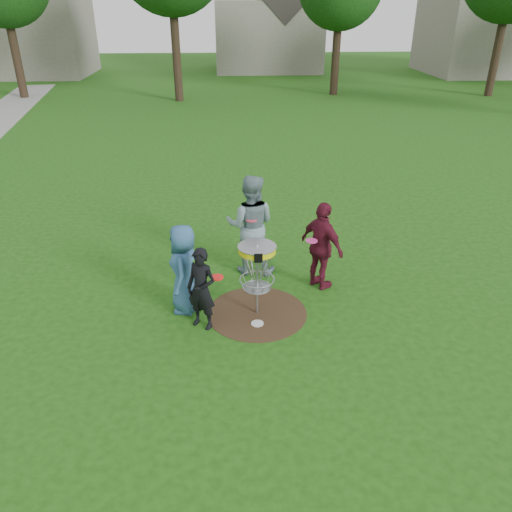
{
  "coord_description": "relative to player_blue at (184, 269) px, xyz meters",
  "views": [
    {
      "loc": [
        -0.48,
        -7.52,
        5.03
      ],
      "look_at": [
        0.0,
        0.3,
        1.0
      ],
      "focal_mm": 35.0,
      "sensor_mm": 36.0,
      "label": 1
    }
  ],
  "objects": [
    {
      "name": "held_discs",
      "position": [
        1.1,
        0.28,
        0.24
      ],
      "size": [
        2.26,
        1.77,
        0.39
      ],
      "color": "#6DD217",
      "rests_on": "ground"
    },
    {
      "name": "ground",
      "position": [
        1.26,
        -0.21,
        -0.83
      ],
      "size": [
        100.0,
        100.0,
        0.0
      ],
      "primitive_type": "plane",
      "color": "#19470F",
      "rests_on": "ground"
    },
    {
      "name": "player_maroon",
      "position": [
        2.55,
        0.66,
        0.05
      ],
      "size": [
        0.94,
        1.08,
        1.75
      ],
      "primitive_type": "imported",
      "rotation": [
        0.0,
        0.0,
        2.19
      ],
      "color": "#5B1426",
      "rests_on": "ground"
    },
    {
      "name": "disc_golf_basket",
      "position": [
        1.26,
        -0.21,
        0.19
      ],
      "size": [
        0.66,
        0.67,
        1.38
      ],
      "color": "#9EA0A5",
      "rests_on": "ground"
    },
    {
      "name": "player_grey",
      "position": [
        1.23,
        1.38,
        0.21
      ],
      "size": [
        1.13,
        0.95,
        2.07
      ],
      "primitive_type": "imported",
      "rotation": [
        0.0,
        0.0,
        2.96
      ],
      "color": "slate",
      "rests_on": "ground"
    },
    {
      "name": "house_row",
      "position": [
        6.04,
        32.86,
        3.32
      ],
      "size": [
        44.5,
        10.65,
        11.62
      ],
      "color": "gray",
      "rests_on": "ground"
    },
    {
      "name": "player_blue",
      "position": [
        0.0,
        0.0,
        0.0
      ],
      "size": [
        0.59,
        0.85,
        1.66
      ],
      "primitive_type": "imported",
      "rotation": [
        0.0,
        0.0,
        -1.65
      ],
      "color": "#2E577F",
      "rests_on": "ground"
    },
    {
      "name": "player_black",
      "position": [
        0.31,
        -0.54,
        -0.1
      ],
      "size": [
        0.64,
        0.57,
        1.47
      ],
      "primitive_type": "imported",
      "rotation": [
        0.0,
        0.0,
        -0.53
      ],
      "color": "black",
      "rests_on": "ground"
    },
    {
      "name": "dirt_patch",
      "position": [
        1.26,
        -0.21,
        -0.82
      ],
      "size": [
        1.8,
        1.8,
        0.01
      ],
      "primitive_type": "cylinder",
      "color": "#47331E",
      "rests_on": "ground"
    },
    {
      "name": "disc_on_grass",
      "position": [
        1.25,
        -0.56,
        -0.82
      ],
      "size": [
        0.22,
        0.22,
        0.02
      ],
      "primitive_type": "cylinder",
      "color": "silver",
      "rests_on": "ground"
    }
  ]
}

